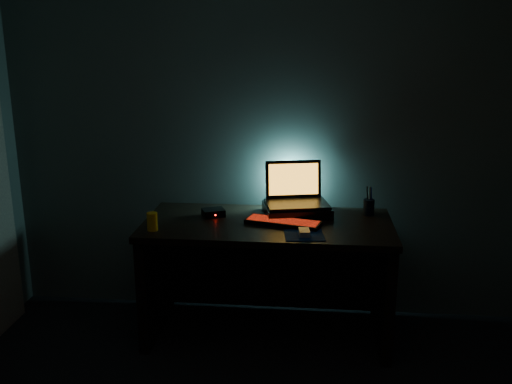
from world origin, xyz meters
TOP-DOWN VIEW (x-y plane):
  - room at (0.00, 0.00)m, footprint 3.50×4.00m
  - desk at (0.00, 1.67)m, footprint 1.50×0.70m
  - riser at (0.17, 1.79)m, footprint 0.46×0.38m
  - laptop at (0.16, 1.84)m, footprint 0.43×0.36m
  - keyboard at (0.09, 1.58)m, footprint 0.47×0.25m
  - mousepad at (0.22, 1.40)m, footprint 0.24×0.22m
  - mouse at (0.22, 1.40)m, footprint 0.07×0.10m
  - pen_cup at (0.62, 1.83)m, footprint 0.09×0.09m
  - juice_glass at (-0.65, 1.40)m, footprint 0.06×0.06m
  - router at (-0.35, 1.71)m, footprint 0.16×0.15m

SIDE VIEW (x-z plane):
  - desk at x=0.00m, z-range 0.12..0.87m
  - mousepad at x=0.22m, z-range 0.75..0.75m
  - keyboard at x=0.09m, z-range 0.75..0.78m
  - mouse at x=0.22m, z-range 0.75..0.78m
  - router at x=-0.35m, z-range 0.75..0.79m
  - riser at x=0.17m, z-range 0.75..0.81m
  - pen_cup at x=0.62m, z-range 0.75..0.85m
  - juice_glass at x=-0.65m, z-range 0.75..0.86m
  - laptop at x=0.16m, z-range 0.74..1.00m
  - room at x=0.00m, z-range 0.00..2.50m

